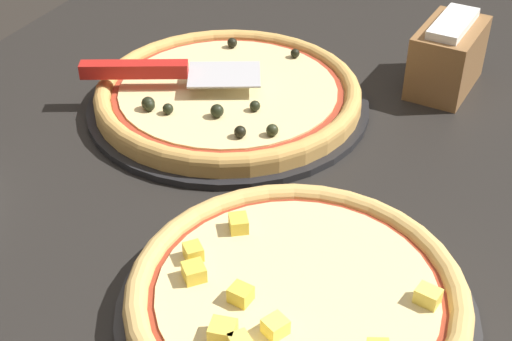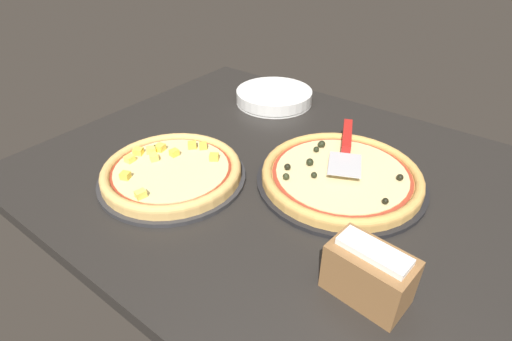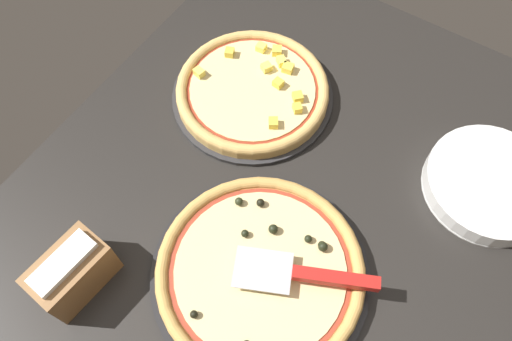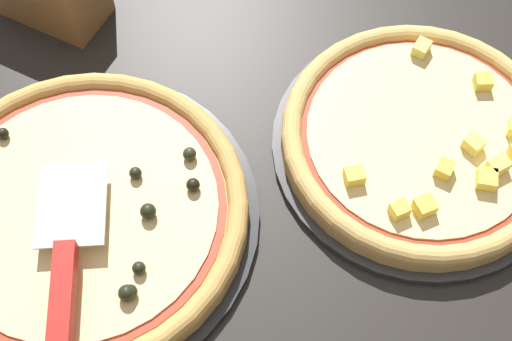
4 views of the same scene
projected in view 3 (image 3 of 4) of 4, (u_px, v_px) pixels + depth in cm
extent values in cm
cube|color=black|center=(258.00, 239.00, 95.78)|extent=(137.00, 97.77, 3.60)
cylinder|color=black|center=(260.00, 274.00, 90.09)|extent=(39.76, 39.76, 1.00)
cylinder|color=tan|center=(260.00, 272.00, 88.91)|extent=(37.38, 37.38, 1.69)
torus|color=tan|center=(260.00, 271.00, 88.17)|extent=(37.38, 37.38, 2.30)
cylinder|color=#A33823|center=(260.00, 271.00, 88.10)|extent=(32.49, 32.49, 0.15)
cylinder|color=beige|center=(260.00, 270.00, 87.99)|extent=(30.65, 30.65, 0.40)
sphere|color=#282D19|center=(239.00, 201.00, 93.30)|extent=(1.56, 1.56, 1.56)
sphere|color=black|center=(308.00, 239.00, 89.83)|extent=(1.45, 1.45, 1.45)
sphere|color=black|center=(323.00, 247.00, 88.94)|extent=(1.79, 1.79, 1.79)
sphere|color=black|center=(260.00, 203.00, 93.19)|extent=(1.54, 1.54, 1.54)
sphere|color=black|center=(194.00, 314.00, 83.48)|extent=(1.38, 1.38, 1.38)
sphere|color=black|center=(273.00, 229.00, 90.55)|extent=(1.78, 1.78, 1.78)
sphere|color=black|center=(322.00, 245.00, 89.23)|extent=(1.52, 1.52, 1.52)
sphere|color=black|center=(245.00, 233.00, 90.33)|extent=(1.42, 1.42, 1.42)
cylinder|color=#2D2D30|center=(253.00, 96.00, 109.19)|extent=(35.12, 35.12, 1.00)
cylinder|color=#DBAD60|center=(252.00, 92.00, 107.93)|extent=(33.01, 33.01, 1.87)
torus|color=#DBAD60|center=(252.00, 89.00, 107.11)|extent=(33.01, 33.01, 2.35)
cylinder|color=maroon|center=(252.00, 89.00, 107.04)|extent=(28.69, 28.69, 0.15)
cylinder|color=beige|center=(252.00, 88.00, 106.93)|extent=(27.07, 27.07, 0.40)
cube|color=#F9E05B|center=(261.00, 47.00, 111.15)|extent=(2.03, 2.18, 1.57)
cube|color=#F9E05B|center=(281.00, 61.00, 109.24)|extent=(2.82, 2.88, 1.57)
cube|color=yellow|center=(230.00, 52.00, 110.46)|extent=(2.57, 2.50, 1.57)
cube|color=yellow|center=(273.00, 123.00, 101.52)|extent=(2.84, 2.76, 1.57)
cube|color=#F4D64C|center=(277.00, 51.00, 110.68)|extent=(2.92, 2.87, 1.57)
cube|color=#F9E05B|center=(266.00, 67.00, 108.44)|extent=(2.65, 2.59, 1.57)
cube|color=#F9E05B|center=(199.00, 72.00, 107.76)|extent=(2.16, 2.53, 1.57)
cube|color=yellow|center=(297.00, 108.00, 103.28)|extent=(2.56, 2.56, 1.57)
cube|color=#F4D64C|center=(288.00, 68.00, 108.35)|extent=(2.52, 2.65, 1.57)
cube|color=yellow|center=(278.00, 83.00, 106.36)|extent=(2.07, 2.23, 1.57)
cube|color=yellow|center=(298.00, 97.00, 104.62)|extent=(2.94, 2.94, 1.57)
cube|color=#B7B7BC|center=(263.00, 270.00, 85.88)|extent=(10.97, 12.21, 0.24)
cube|color=red|center=(336.00, 278.00, 84.26)|extent=(8.22, 14.41, 2.00)
cylinder|color=white|center=(485.00, 188.00, 98.59)|extent=(24.88, 24.88, 0.70)
cylinder|color=white|center=(486.00, 186.00, 97.98)|extent=(24.88, 24.88, 0.70)
cylinder|color=white|center=(488.00, 185.00, 97.36)|extent=(24.88, 24.88, 0.70)
cylinder|color=white|center=(489.00, 183.00, 96.74)|extent=(24.88, 24.88, 0.70)
cylinder|color=white|center=(491.00, 181.00, 96.13)|extent=(24.88, 24.88, 0.70)
cylinder|color=white|center=(492.00, 180.00, 95.51)|extent=(24.88, 24.88, 0.70)
cube|color=olive|center=(73.00, 273.00, 85.89)|extent=(14.33, 9.26, 9.51)
cube|color=white|center=(62.00, 263.00, 81.18)|extent=(11.94, 5.50, 1.20)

